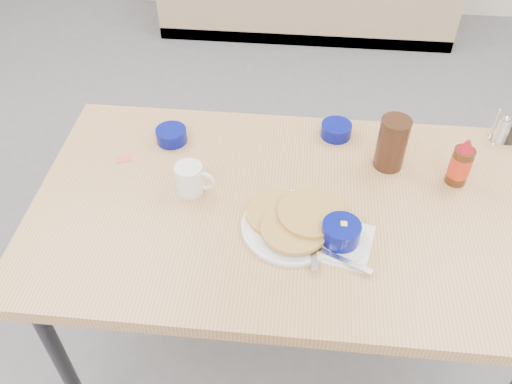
# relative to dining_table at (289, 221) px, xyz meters

# --- Properties ---
(dining_table) EXTENTS (1.40, 0.80, 0.76)m
(dining_table) POSITION_rel_dining_table_xyz_m (0.00, 0.00, 0.00)
(dining_table) COLOR tan
(dining_table) RESTS_ON ground
(pancake_plate) EXTENTS (0.26, 0.27, 0.05)m
(pancake_plate) POSITION_rel_dining_table_xyz_m (0.01, -0.08, 0.08)
(pancake_plate) COLOR white
(pancake_plate) RESTS_ON dining_table
(coffee_mug) EXTENTS (0.11, 0.08, 0.09)m
(coffee_mug) POSITION_rel_dining_table_xyz_m (-0.27, 0.03, 0.11)
(coffee_mug) COLOR white
(coffee_mug) RESTS_ON dining_table
(grits_setting) EXTENTS (0.19, 0.20, 0.07)m
(grits_setting) POSITION_rel_dining_table_xyz_m (0.13, -0.12, 0.09)
(grits_setting) COLOR white
(grits_setting) RESTS_ON dining_table
(creamer_bowl) EXTENTS (0.09, 0.09, 0.04)m
(creamer_bowl) POSITION_rel_dining_table_xyz_m (-0.37, 0.24, 0.08)
(creamer_bowl) COLOR #050C71
(creamer_bowl) RESTS_ON dining_table
(butter_bowl) EXTENTS (0.09, 0.09, 0.04)m
(butter_bowl) POSITION_rel_dining_table_xyz_m (0.12, 0.31, 0.08)
(butter_bowl) COLOR #050C71
(butter_bowl) RESTS_ON dining_table
(amber_tumbler) EXTENTS (0.09, 0.09, 0.16)m
(amber_tumbler) POSITION_rel_dining_table_xyz_m (0.27, 0.19, 0.14)
(amber_tumbler) COLOR #331B10
(amber_tumbler) RESTS_ON dining_table
(condiment_caddy) EXTENTS (0.09, 0.06, 0.11)m
(condiment_caddy) POSITION_rel_dining_table_xyz_m (0.64, 0.34, 0.10)
(condiment_caddy) COLOR silver
(condiment_caddy) RESTS_ON dining_table
(syrup_bottle) EXTENTS (0.06, 0.06, 0.15)m
(syrup_bottle) POSITION_rel_dining_table_xyz_m (0.46, 0.14, 0.13)
(syrup_bottle) COLOR #47230F
(syrup_bottle) RESTS_ON dining_table
(sugar_wrapper) EXTENTS (0.05, 0.04, 0.00)m
(sugar_wrapper) POSITION_rel_dining_table_xyz_m (-0.50, 0.14, 0.06)
(sugar_wrapper) COLOR #F25053
(sugar_wrapper) RESTS_ON dining_table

